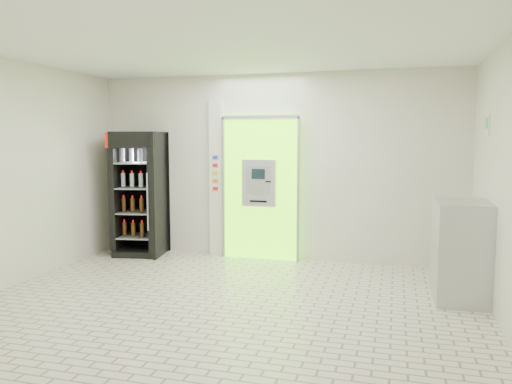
% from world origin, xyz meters
% --- Properties ---
extents(ground, '(6.00, 6.00, 0.00)m').
position_xyz_m(ground, '(0.00, 0.00, 0.00)').
color(ground, beige).
rests_on(ground, ground).
extents(room_shell, '(6.00, 6.00, 6.00)m').
position_xyz_m(room_shell, '(0.00, 0.00, 1.84)').
color(room_shell, silver).
rests_on(room_shell, ground).
extents(atm_assembly, '(1.30, 0.24, 2.33)m').
position_xyz_m(atm_assembly, '(-0.20, 2.41, 1.17)').
color(atm_assembly, '#6DF40D').
rests_on(atm_assembly, ground).
extents(pillar, '(0.22, 0.11, 2.60)m').
position_xyz_m(pillar, '(-0.98, 2.45, 1.30)').
color(pillar, silver).
rests_on(pillar, ground).
extents(beverage_cooler, '(0.88, 0.83, 2.07)m').
position_xyz_m(beverage_cooler, '(-2.24, 2.15, 1.00)').
color(beverage_cooler, black).
rests_on(beverage_cooler, ground).
extents(steel_cabinet, '(0.64, 0.92, 1.21)m').
position_xyz_m(steel_cabinet, '(2.69, 1.01, 0.60)').
color(steel_cabinet, '#ABAEB3').
rests_on(steel_cabinet, ground).
extents(exit_sign, '(0.02, 0.22, 0.26)m').
position_xyz_m(exit_sign, '(2.99, 1.40, 2.12)').
color(exit_sign, white).
rests_on(exit_sign, room_shell).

